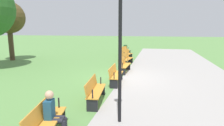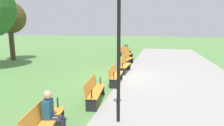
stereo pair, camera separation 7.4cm
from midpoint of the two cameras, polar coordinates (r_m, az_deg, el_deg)
The scene contains 13 objects.
ground_plane at distance 10.87m, azimuth 3.12°, elevation -4.28°, with size 120.00×120.00×0.00m, color #5B8C47.
path_paving at distance 10.77m, azimuth 19.96°, elevation -5.01°, with size 32.81×6.26×0.01m, color #A39E99.
bench_0 at distance 19.75m, azimuth 3.94°, elevation 3.69°, with size 1.84×0.97×0.89m.
bench_1 at distance 17.17m, azimuth 4.64°, elevation 2.69°, with size 1.84×0.83×0.89m.
bench_2 at distance 14.59m, azimuth 4.73°, elevation 1.35°, with size 1.83×0.69×0.89m.
bench_3 at distance 12.03m, azimuth 3.83°, elevation -0.55°, with size 1.80×0.55×0.89m.
bench_4 at distance 9.53m, azimuth 1.15°, elevation -3.41°, with size 1.80×0.55×0.89m.
bench_5 at distance 7.18m, azimuth -5.09°, elevation -8.07°, with size 1.83×0.69×0.89m.
bench_6 at distance 5.20m, azimuth -19.33°, elevation -15.99°, with size 1.84×0.83×0.89m.
person_seated at distance 5.23m, azimuth -17.25°, elevation -13.75°, with size 0.41×0.57×1.20m.
tree_0 at distance 18.68m, azimuth -28.29°, elevation 11.78°, with size 2.68×2.68×5.00m.
lamp_post at distance 5.27m, azimuth 2.48°, elevation 11.40°, with size 0.32×0.32×4.08m.
trash_bin at distance 21.92m, azimuth 4.33°, elevation 4.27°, with size 0.43×0.43×0.89m, color #2D512D.
Camera 2 is at (10.34, 1.93, 2.72)m, focal length 30.47 mm.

